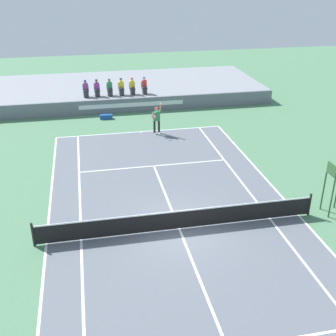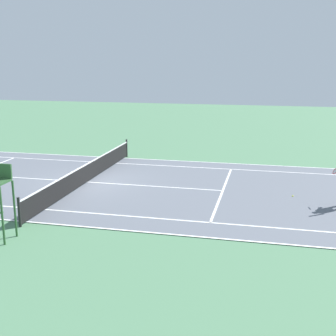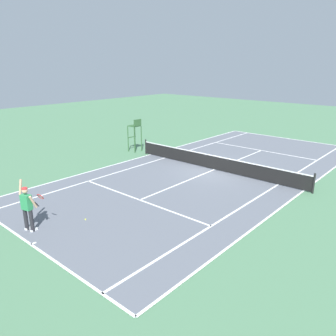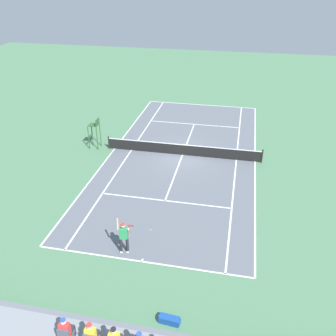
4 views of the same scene
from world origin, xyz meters
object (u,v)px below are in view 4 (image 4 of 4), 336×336
spectator_seated_4 (92,335)px  equipment_bag (169,320)px  tennis_ball (150,230)px  umpire_chair (95,129)px  tennis_player (124,237)px  spectator_seated_5 (66,330)px

spectator_seated_4 → equipment_bag: bearing=-134.1°
tennis_ball → umpire_chair: size_ratio=0.03×
tennis_player → spectator_seated_4: bearing=97.8°
spectator_seated_5 → umpire_chair: size_ratio=0.52×
spectator_seated_4 → umpire_chair: umpire_chair is taller
equipment_bag → tennis_ball: bearing=-68.6°
tennis_player → tennis_ball: size_ratio=30.63×
spectator_seated_4 → tennis_ball: size_ratio=18.60×
tennis_player → tennis_ball: (-0.86, -1.96, -0.96)m
tennis_ball → umpire_chair: (6.83, -9.39, 1.52)m
spectator_seated_4 → equipment_bag: (-2.26, -2.34, -1.52)m
equipment_bag → spectator_seated_4: bearing=45.9°
spectator_seated_5 → tennis_ball: 8.24m
tennis_ball → equipment_bag: equipment_bag is taller
spectator_seated_4 → spectator_seated_5: (0.95, 0.00, 0.00)m
tennis_player → equipment_bag: (-3.08, 3.72, -0.83)m
spectator_seated_4 → tennis_player: size_ratio=0.61×
spectator_seated_5 → tennis_player: spectator_seated_5 is taller
tennis_ball → umpire_chair: 11.72m
spectator_seated_5 → tennis_ball: size_ratio=18.60×
spectator_seated_5 → equipment_bag: size_ratio=1.37×
spectator_seated_4 → tennis_player: (0.83, -6.05, -0.69)m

